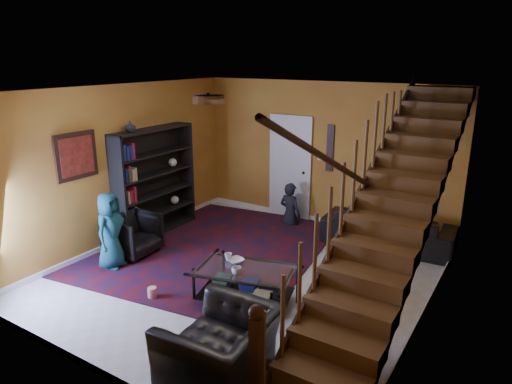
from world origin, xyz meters
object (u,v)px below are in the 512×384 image
sofa (388,228)px  coffee_table (245,283)px  bookshelf (155,184)px  armchair_right (221,348)px  armchair_left (133,235)px

sofa → coffee_table: bearing=65.9°
bookshelf → sofa: bookshelf is taller
bookshelf → armchair_right: 4.44m
bookshelf → armchair_left: bearing=-69.6°
bookshelf → armchair_right: size_ratio=1.77×
armchair_left → coffee_table: bearing=-99.7°
bookshelf → coffee_table: bearing=-24.0°
sofa → armchair_right: 4.41m
coffee_table → sofa: bearing=70.2°
bookshelf → armchair_right: (3.48, -2.69, -0.60)m
bookshelf → coffee_table: size_ratio=1.38×
coffee_table → armchair_right: bearing=-65.8°
armchair_left → armchair_right: armchair_right is taller
sofa → armchair_right: size_ratio=1.98×
sofa → coffee_table: 3.15m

